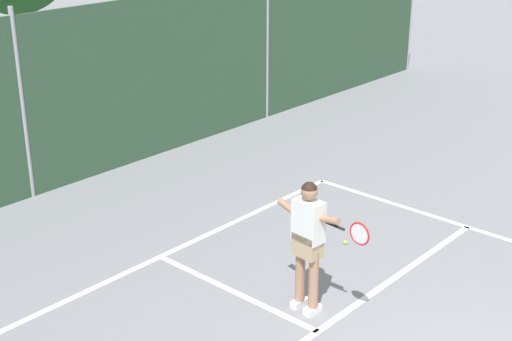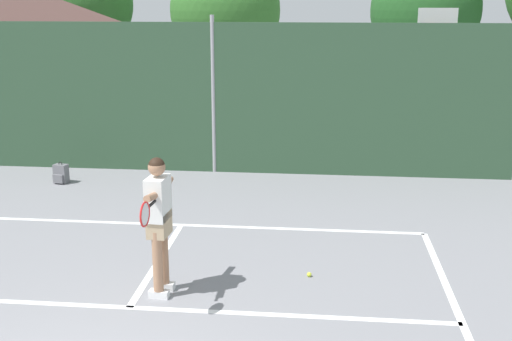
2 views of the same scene
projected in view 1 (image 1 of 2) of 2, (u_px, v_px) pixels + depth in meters
name	position (u px, v px, depth m)	size (l,w,h in m)	color
chainlink_fence	(23.00, 110.00, 12.91)	(26.09, 0.09, 3.43)	#2D4C33
basketball_hoop	(162.00, 20.00, 17.33)	(0.90, 0.67, 3.55)	#284CB2
tennis_player	(309.00, 236.00, 9.54)	(0.29, 1.44, 1.85)	silver
tennis_ball	(345.00, 242.00, 11.72)	(0.07, 0.07, 0.07)	#CCE033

